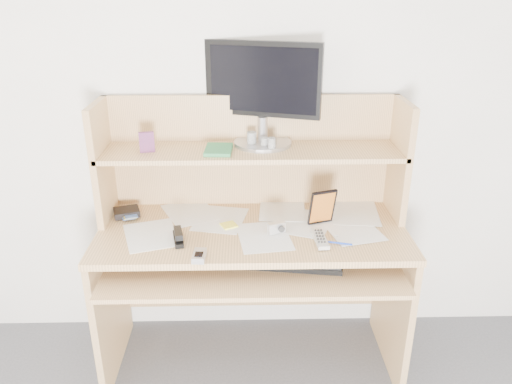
{
  "coord_description": "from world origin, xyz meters",
  "views": [
    {
      "loc": [
        -0.03,
        -0.54,
        1.79
      ],
      "look_at": [
        0.01,
        1.43,
        0.95
      ],
      "focal_mm": 35.0,
      "sensor_mm": 36.0,
      "label": 1
    }
  ],
  "objects_px": {
    "game_case": "(322,207)",
    "monitor": "(263,90)",
    "tv_remote": "(320,238)",
    "keyboard": "(286,259)",
    "desk": "(252,231)"
  },
  "relations": [
    {
      "from": "game_case",
      "to": "monitor",
      "type": "bearing_deg",
      "value": 122.36
    },
    {
      "from": "tv_remote",
      "to": "game_case",
      "type": "xyz_separation_m",
      "value": [
        0.03,
        0.16,
        0.08
      ]
    },
    {
      "from": "monitor",
      "to": "tv_remote",
      "type": "bearing_deg",
      "value": -40.04
    },
    {
      "from": "keyboard",
      "to": "monitor",
      "type": "xyz_separation_m",
      "value": [
        -0.09,
        0.37,
        0.66
      ]
    },
    {
      "from": "keyboard",
      "to": "tv_remote",
      "type": "bearing_deg",
      "value": 8.49
    },
    {
      "from": "keyboard",
      "to": "tv_remote",
      "type": "distance_m",
      "value": 0.18
    },
    {
      "from": "desk",
      "to": "monitor",
      "type": "height_order",
      "value": "monitor"
    },
    {
      "from": "keyboard",
      "to": "tv_remote",
      "type": "height_order",
      "value": "tv_remote"
    },
    {
      "from": "desk",
      "to": "game_case",
      "type": "xyz_separation_m",
      "value": [
        0.32,
        -0.05,
        0.15
      ]
    },
    {
      "from": "tv_remote",
      "to": "desk",
      "type": "bearing_deg",
      "value": 140.33
    },
    {
      "from": "keyboard",
      "to": "tv_remote",
      "type": "xyz_separation_m",
      "value": [
        0.15,
        0.0,
        0.1
      ]
    },
    {
      "from": "tv_remote",
      "to": "game_case",
      "type": "relative_size",
      "value": 1.01
    },
    {
      "from": "desk",
      "to": "monitor",
      "type": "distance_m",
      "value": 0.66
    },
    {
      "from": "desk",
      "to": "monitor",
      "type": "relative_size",
      "value": 2.66
    },
    {
      "from": "desk",
      "to": "keyboard",
      "type": "relative_size",
      "value": 2.74
    }
  ]
}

